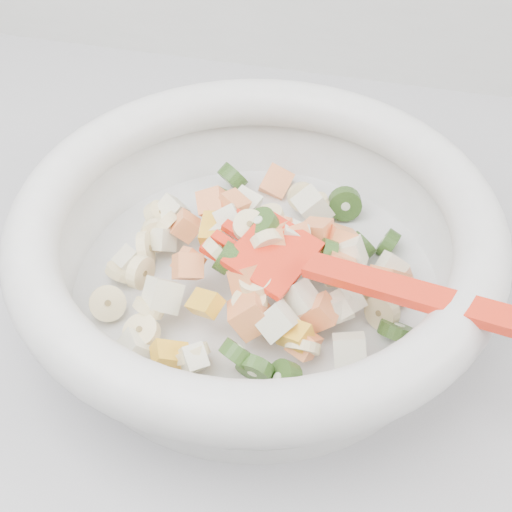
# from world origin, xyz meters

# --- Properties ---
(mixing_bowl) EXTENTS (0.40, 0.35, 0.11)m
(mixing_bowl) POSITION_xyz_m (-0.16, 1.40, 0.95)
(mixing_bowl) COLOR silver
(mixing_bowl) RESTS_ON counter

